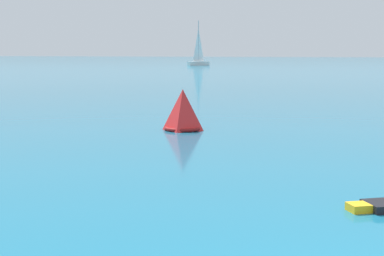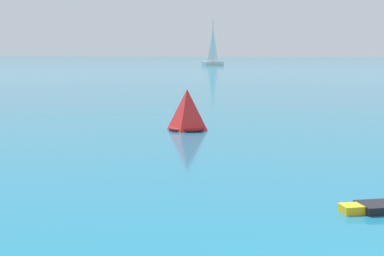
# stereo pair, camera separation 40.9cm
# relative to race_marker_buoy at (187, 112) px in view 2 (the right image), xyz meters

# --- Properties ---
(race_marker_buoy) EXTENTS (1.23, 1.23, 1.36)m
(race_marker_buoy) POSITION_rel_race_marker_buoy_xyz_m (0.00, 0.00, 0.00)
(race_marker_buoy) COLOR red
(race_marker_buoy) RESTS_ON ground
(sailboat_left_horizon) EXTENTS (3.36, 3.71, 7.64)m
(sailboat_left_horizon) POSITION_rel_race_marker_buoy_xyz_m (-20.91, 79.57, 0.57)
(sailboat_left_horizon) COLOR white
(sailboat_left_horizon) RESTS_ON ground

